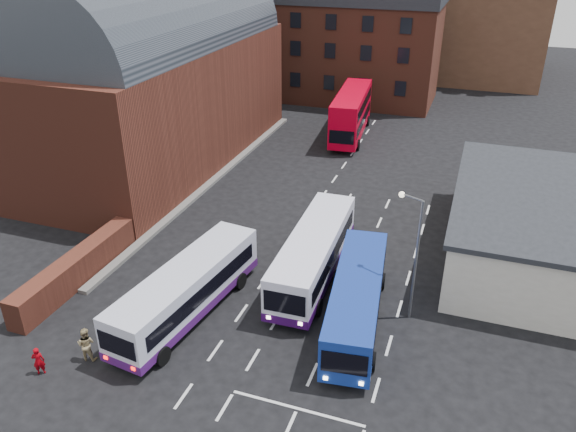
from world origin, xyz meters
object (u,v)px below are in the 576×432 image
(bus_blue, at_px, (357,298))
(street_lamp, at_px, (413,247))
(bus_red_double, at_px, (351,113))
(pedestrian_red, at_px, (38,361))
(bus_white_inbound, at_px, (314,252))
(bus_white_outbound, at_px, (187,288))
(pedestrian_beige, at_px, (86,344))

(bus_blue, bearing_deg, street_lamp, -153.40)
(bus_red_double, distance_m, street_lamp, 28.90)
(bus_blue, bearing_deg, pedestrian_red, 26.09)
(bus_white_inbound, bearing_deg, bus_white_outbound, 45.51)
(bus_white_outbound, bearing_deg, pedestrian_beige, -113.90)
(bus_white_inbound, bearing_deg, pedestrian_red, 49.65)
(bus_white_outbound, distance_m, street_lamp, 11.88)
(bus_white_inbound, height_order, pedestrian_red, bus_white_inbound)
(pedestrian_red, height_order, pedestrian_beige, pedestrian_beige)
(bus_white_outbound, relative_size, pedestrian_beige, 6.09)
(bus_white_outbound, xyz_separation_m, pedestrian_beige, (-2.89, -4.75, -0.82))
(bus_red_double, bearing_deg, bus_white_outbound, 82.37)
(pedestrian_red, relative_size, pedestrian_beige, 0.84)
(bus_white_outbound, distance_m, bus_white_inbound, 7.69)
(bus_white_outbound, relative_size, pedestrian_red, 7.28)
(street_lamp, distance_m, pedestrian_red, 18.67)
(pedestrian_red, bearing_deg, bus_white_outbound, -156.18)
(bus_red_double, relative_size, pedestrian_beige, 6.42)
(bus_red_double, bearing_deg, pedestrian_beige, 78.06)
(bus_red_double, bearing_deg, bus_blue, 99.05)
(street_lamp, bearing_deg, pedestrian_beige, -148.57)
(street_lamp, bearing_deg, pedestrian_red, -146.77)
(bus_white_outbound, bearing_deg, pedestrian_red, -117.13)
(bus_red_double, height_order, pedestrian_beige, bus_red_double)
(bus_white_outbound, distance_m, bus_red_double, 30.93)
(bus_blue, xyz_separation_m, bus_red_double, (-7.32, 28.74, 0.73))
(bus_red_double, bearing_deg, street_lamp, 104.41)
(bus_white_inbound, height_order, bus_blue, bus_white_inbound)
(street_lamp, xyz_separation_m, pedestrian_beige, (-13.88, -8.49, -3.34))
(bus_blue, relative_size, street_lamp, 1.49)
(bus_red_double, height_order, pedestrian_red, bus_red_double)
(bus_red_double, relative_size, pedestrian_red, 7.67)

